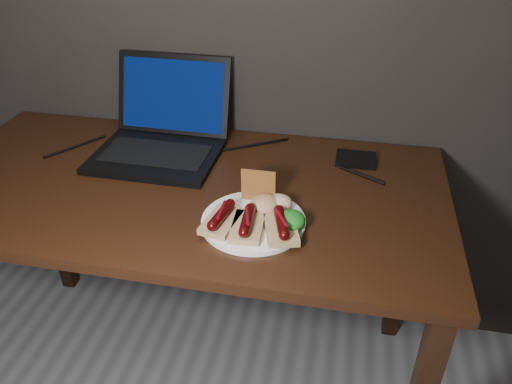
{
  "coord_description": "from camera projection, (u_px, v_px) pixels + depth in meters",
  "views": [
    {
      "loc": [
        0.42,
        0.31,
        1.45
      ],
      "look_at": [
        0.22,
        1.27,
        0.82
      ],
      "focal_mm": 35.0,
      "sensor_mm": 36.0,
      "label": 1
    }
  ],
  "objects": [
    {
      "name": "desk_cables",
      "position": [
        199.0,
        155.0,
        1.46
      ],
      "size": [
        0.98,
        0.32,
        0.01
      ],
      "color": "black",
      "rests_on": "desk"
    },
    {
      "name": "crispbread",
      "position": [
        258.0,
        186.0,
        1.22
      ],
      "size": [
        0.09,
        0.01,
        0.08
      ],
      "primitive_type": "cube",
      "color": "#AC692F",
      "rests_on": "plate"
    },
    {
      "name": "plate",
      "position": [
        254.0,
        221.0,
        1.18
      ],
      "size": [
        0.29,
        0.29,
        0.01
      ],
      "primitive_type": "cylinder",
      "rotation": [
        0.0,
        0.0,
        -0.21
      ],
      "color": "white",
      "rests_on": "desk"
    },
    {
      "name": "desk",
      "position": [
        185.0,
        211.0,
        1.38
      ],
      "size": [
        1.4,
        0.7,
        0.75
      ],
      "color": "black",
      "rests_on": "ground"
    },
    {
      "name": "hard_drive",
      "position": [
        356.0,
        159.0,
        1.43
      ],
      "size": [
        0.11,
        0.09,
        0.02
      ],
      "primitive_type": "cube",
      "rotation": [
        0.0,
        0.0,
        -0.01
      ],
      "color": "black",
      "rests_on": "desk"
    },
    {
      "name": "salsa_mound",
      "position": [
        266.0,
        204.0,
        1.2
      ],
      "size": [
        0.07,
        0.07,
        0.04
      ],
      "primitive_type": "ellipsoid",
      "color": "#A42810",
      "rests_on": "plate"
    },
    {
      "name": "laptop",
      "position": [
        162.0,
        134.0,
        1.47
      ],
      "size": [
        0.36,
        0.36,
        0.25
      ],
      "color": "black",
      "rests_on": "desk"
    },
    {
      "name": "bread_sausage_right",
      "position": [
        281.0,
        226.0,
        1.13
      ],
      "size": [
        0.1,
        0.13,
        0.04
      ],
      "color": "tan",
      "rests_on": "plate"
    },
    {
      "name": "bread_sausage_left",
      "position": [
        222.0,
        219.0,
        1.15
      ],
      "size": [
        0.09,
        0.13,
        0.04
      ],
      "color": "tan",
      "rests_on": "plate"
    },
    {
      "name": "salad_greens",
      "position": [
        290.0,
        220.0,
        1.14
      ],
      "size": [
        0.07,
        0.07,
        0.04
      ],
      "primitive_type": "ellipsoid",
      "color": "#186013",
      "rests_on": "plate"
    },
    {
      "name": "coleslaw_mound",
      "position": [
        279.0,
        203.0,
        1.21
      ],
      "size": [
        0.06,
        0.06,
        0.04
      ],
      "primitive_type": "ellipsoid",
      "color": "beige",
      "rests_on": "plate"
    },
    {
      "name": "bread_sausage_center",
      "position": [
        247.0,
        224.0,
        1.13
      ],
      "size": [
        0.08,
        0.12,
        0.04
      ],
      "color": "tan",
      "rests_on": "plate"
    }
  ]
}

